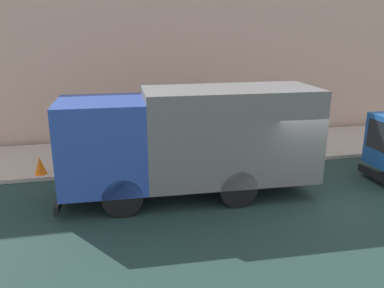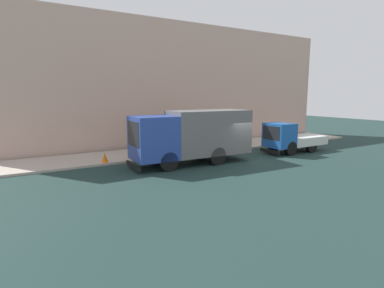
{
  "view_description": "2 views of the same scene",
  "coord_description": "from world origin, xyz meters",
  "px_view_note": "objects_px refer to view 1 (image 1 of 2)",
  "views": [
    {
      "loc": [
        -10.03,
        5.81,
        4.9
      ],
      "look_at": [
        0.72,
        3.45,
        1.67
      ],
      "focal_mm": 36.69,
      "sensor_mm": 36.0,
      "label": 1
    },
    {
      "loc": [
        -15.19,
        13.01,
        4.21
      ],
      "look_at": [
        0.91,
        3.44,
        1.22
      ],
      "focal_mm": 28.85,
      "sensor_mm": 36.0,
      "label": 2
    }
  ],
  "objects_px": {
    "large_utility_truck": "(192,138)",
    "traffic_cone_orange": "(40,166)",
    "pedestrian_walking": "(125,123)",
    "street_sign_post": "(212,120)"
  },
  "relations": [
    {
      "from": "pedestrian_walking",
      "to": "street_sign_post",
      "type": "xyz_separation_m",
      "value": [
        -2.84,
        -3.0,
        0.64
      ]
    },
    {
      "from": "traffic_cone_orange",
      "to": "street_sign_post",
      "type": "height_order",
      "value": "street_sign_post"
    },
    {
      "from": "large_utility_truck",
      "to": "street_sign_post",
      "type": "bearing_deg",
      "value": -25.42
    },
    {
      "from": "pedestrian_walking",
      "to": "traffic_cone_orange",
      "type": "relative_size",
      "value": 3.07
    },
    {
      "from": "large_utility_truck",
      "to": "pedestrian_walking",
      "type": "distance_m",
      "value": 5.7
    },
    {
      "from": "pedestrian_walking",
      "to": "street_sign_post",
      "type": "height_order",
      "value": "street_sign_post"
    },
    {
      "from": "large_utility_truck",
      "to": "pedestrian_walking",
      "type": "xyz_separation_m",
      "value": [
        5.4,
        1.69,
        -0.73
      ]
    },
    {
      "from": "pedestrian_walking",
      "to": "large_utility_truck",
      "type": "bearing_deg",
      "value": 49.79
    },
    {
      "from": "large_utility_truck",
      "to": "traffic_cone_orange",
      "type": "distance_m",
      "value": 5.56
    },
    {
      "from": "large_utility_truck",
      "to": "traffic_cone_orange",
      "type": "bearing_deg",
      "value": 63.23
    }
  ]
}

